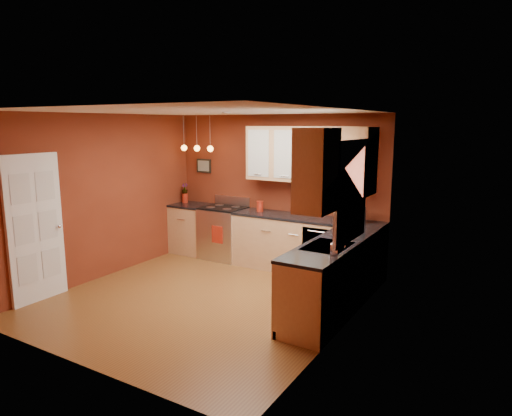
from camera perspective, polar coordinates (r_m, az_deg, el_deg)
The scene contains 27 objects.
floor at distance 6.62m, azimuth -6.39°, elevation -11.21°, with size 4.20×4.20×0.00m, color brown.
ceiling at distance 6.16m, azimuth -6.89°, elevation 11.91°, with size 4.00×4.20×0.02m, color white.
wall_back at distance 8.01m, azimuth 2.50°, elevation 2.29°, with size 4.00×0.02×2.60m, color maroon.
wall_front at distance 4.80m, azimuth -22.01°, elevation -4.02°, with size 4.00×0.02×2.60m, color maroon.
wall_left at distance 7.62m, azimuth -18.69°, elevation 1.33°, with size 0.02×4.20×2.60m, color maroon.
wall_right at distance 5.31m, azimuth 10.83°, elevation -2.09°, with size 0.02×4.20×2.60m, color maroon.
base_cabinets_back_left at distance 8.82m, azimuth -7.98°, elevation -2.66°, with size 0.70×0.60×0.90m, color tan.
base_cabinets_back_right at distance 7.60m, azimuth 6.25°, elevation -4.76°, with size 2.54×0.60×0.90m, color tan.
base_cabinets_right at distance 6.05m, azimuth 9.33°, elevation -8.86°, with size 0.60×2.10×0.90m, color tan.
counter_back_left at distance 8.72m, azimuth -8.06°, elevation 0.35°, with size 0.70×0.62×0.04m, color black.
counter_back_right at distance 7.49m, azimuth 6.32°, elevation -1.29°, with size 2.54×0.62×0.04m, color black.
counter_right at distance 5.91m, azimuth 9.46°, elevation -4.55°, with size 0.62×2.10×0.04m, color black.
gas_range at distance 8.38m, azimuth -4.08°, elevation -3.05°, with size 0.76×0.64×1.11m.
dishwasher_front at distance 7.20m, azimuth 7.97°, elevation -5.66°, with size 0.60×0.02×0.80m, color silver.
sink at distance 5.78m, azimuth 8.94°, elevation -4.94°, with size 0.50×0.70×0.33m.
window at distance 5.53m, azimuth 11.79°, elevation 2.46°, with size 0.06×1.02×1.22m.
door_left_wall at distance 6.94m, azimuth -25.89°, elevation -2.33°, with size 0.12×0.82×2.05m.
upper_cabinets_back at distance 7.52m, azimuth 5.96°, elevation 6.70°, with size 2.00×0.35×0.90m, color tan.
upper_cabinets_right at distance 5.57m, azimuth 10.51°, elevation 5.28°, with size 0.35×1.95×0.90m, color tan.
wall_picture at distance 8.78m, azimuth -6.53°, elevation 5.26°, with size 0.32×0.03×0.26m, color black.
pendant_lights at distance 8.44m, azimuth -7.40°, elevation 7.47°, with size 0.71×0.11×0.66m.
red_canister at distance 7.89m, azimuth 0.50°, elevation 0.22°, with size 0.12×0.12×0.18m.
red_vase at distance 8.90m, azimuth -8.88°, elevation 1.24°, with size 0.11×0.11×0.18m, color #9E2011.
flowers at distance 8.87m, azimuth -8.91°, elevation 2.37°, with size 0.12×0.12×0.21m, color #9E2011.
coffee_maker at distance 7.18m, azimuth 12.90°, elevation -0.94°, with size 0.20×0.20×0.24m.
soap_pump at distance 5.37m, azimuth 9.72°, elevation -4.79°, with size 0.09×0.09×0.20m, color white.
dish_towel at distance 8.06m, azimuth -4.88°, elevation -3.33°, with size 0.22×0.02×0.31m, color #9E2011.
Camera 1 is at (3.74, -4.89, 2.44)m, focal length 32.00 mm.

